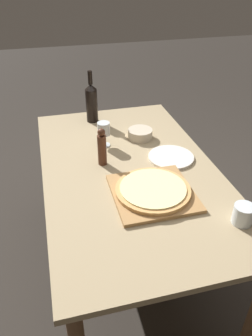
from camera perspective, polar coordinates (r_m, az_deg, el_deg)
name	(u,v)px	position (r m, az deg, el deg)	size (l,w,h in m)	color
ground_plane	(129,264)	(2.21, 0.48, -16.31)	(12.00, 12.00, 0.00)	#2D2823
dining_table	(129,182)	(1.76, 0.58, -2.42)	(0.89, 1.53, 0.74)	#9E8966
cutting_board	(153,193)	(1.53, 4.68, -4.34)	(0.37, 0.37, 0.02)	#A87A47
pizza	(153,189)	(1.51, 4.71, -3.73)	(0.35, 0.35, 0.02)	tan
wine_bottle	(92,102)	(2.17, -6.02, 11.36)	(0.08, 0.08, 0.33)	black
pepper_mill	(102,148)	(1.70, -4.21, 3.57)	(0.05, 0.05, 0.21)	#4C2819
wine_glass	(104,130)	(1.87, -3.91, 6.65)	(0.07, 0.07, 0.14)	silver
small_bowl	(140,134)	(1.98, 2.49, 5.97)	(0.15, 0.15, 0.06)	beige
drinking_tumbler	(243,214)	(1.44, 19.72, -7.63)	(0.09, 0.09, 0.09)	silver
dinner_plate	(171,157)	(1.80, 7.84, 1.88)	(0.25, 0.25, 0.01)	silver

